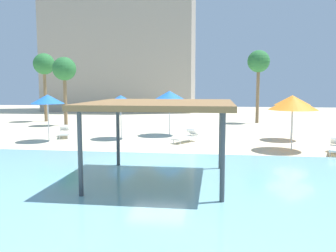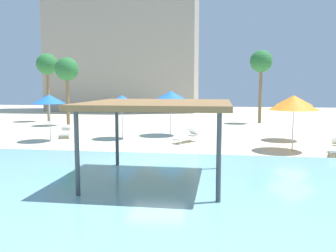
{
  "view_description": "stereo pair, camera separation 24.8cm",
  "coord_description": "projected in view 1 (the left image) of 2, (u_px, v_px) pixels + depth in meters",
  "views": [
    {
      "loc": [
        2.52,
        -15.45,
        3.31
      ],
      "look_at": [
        0.2,
        2.0,
        1.3
      ],
      "focal_mm": 38.58,
      "sensor_mm": 36.0,
      "label": 1
    },
    {
      "loc": [
        2.76,
        -15.42,
        3.31
      ],
      "look_at": [
        0.2,
        2.0,
        1.3
      ],
      "focal_mm": 38.58,
      "sensor_mm": 36.0,
      "label": 2
    }
  ],
  "objects": [
    {
      "name": "lounge_chair_0",
      "position": [
        186.0,
        136.0,
        20.94
      ],
      "size": [
        1.54,
        1.92,
        0.74
      ],
      "rotation": [
        0.0,
        0.0,
        -2.15
      ],
      "color": "white",
      "rests_on": "ground"
    },
    {
      "name": "ground_plane",
      "position": [
        158.0,
        160.0,
        15.92
      ],
      "size": [
        80.0,
        80.0,
        0.0
      ],
      "primitive_type": "plane",
      "color": "beige"
    },
    {
      "name": "shade_pavilion",
      "position": [
        160.0,
        106.0,
        12.16
      ],
      "size": [
        4.82,
        4.82,
        2.75
      ],
      "color": "#42474C",
      "rests_on": "ground"
    },
    {
      "name": "beach_umbrella_orange_1",
      "position": [
        293.0,
        103.0,
        18.06
      ],
      "size": [
        2.45,
        2.45,
        2.74
      ],
      "color": "silver",
      "rests_on": "ground"
    },
    {
      "name": "beach_umbrella_blue_5",
      "position": [
        48.0,
        99.0,
        21.05
      ],
      "size": [
        1.92,
        1.92,
        2.75
      ],
      "color": "silver",
      "rests_on": "ground"
    },
    {
      "name": "palm_tree_1",
      "position": [
        44.0,
        66.0,
        32.37
      ],
      "size": [
        1.9,
        1.9,
        6.14
      ],
      "color": "brown",
      "rests_on": "ground"
    },
    {
      "name": "beach_umbrella_orange_7",
      "position": [
        292.0,
        100.0,
        21.56
      ],
      "size": [
        2.13,
        2.13,
        2.7
      ],
      "color": "silver",
      "rests_on": "ground"
    },
    {
      "name": "beach_umbrella_blue_2",
      "position": [
        169.0,
        96.0,
        23.54
      ],
      "size": [
        2.34,
        2.34,
        2.92
      ],
      "color": "silver",
      "rests_on": "ground"
    },
    {
      "name": "lounge_chair_1",
      "position": [
        336.0,
        147.0,
        17.43
      ],
      "size": [
        1.17,
        1.99,
        0.74
      ],
      "rotation": [
        0.0,
        0.0,
        -1.89
      ],
      "color": "white",
      "rests_on": "ground"
    },
    {
      "name": "palm_tree_3",
      "position": [
        64.0,
        70.0,
        29.15
      ],
      "size": [
        1.9,
        1.9,
        5.56
      ],
      "color": "brown",
      "rests_on": "ground"
    },
    {
      "name": "lagoon_water",
      "position": [
        129.0,
        196.0,
        10.75
      ],
      "size": [
        44.0,
        13.5,
        0.04
      ],
      "primitive_type": "cube",
      "color": "#7AB7C1",
      "rests_on": "ground"
    },
    {
      "name": "palm_tree_0",
      "position": [
        259.0,
        63.0,
        30.95
      ],
      "size": [
        1.9,
        1.9,
        6.28
      ],
      "color": "brown",
      "rests_on": "ground"
    },
    {
      "name": "beach_umbrella_blue_6",
      "position": [
        121.0,
        100.0,
        22.08
      ],
      "size": [
        1.99,
        1.99,
        2.68
      ],
      "color": "silver",
      "rests_on": "ground"
    },
    {
      "name": "lounge_chair_2",
      "position": [
        64.0,
        132.0,
        22.97
      ],
      "size": [
        1.24,
        1.98,
        0.74
      ],
      "rotation": [
        0.0,
        0.0,
        -1.2
      ],
      "color": "white",
      "rests_on": "ground"
    },
    {
      "name": "hotel_block_0",
      "position": [
        121.0,
        25.0,
        46.02
      ],
      "size": [
        18.65,
        8.16,
        21.86
      ],
      "primitive_type": "cube",
      "color": "#9E9384",
      "rests_on": "ground"
    }
  ]
}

